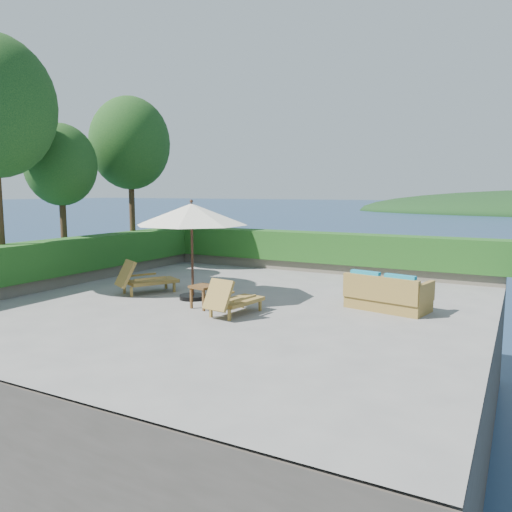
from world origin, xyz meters
The scene contains 14 objects.
ground centered at (0.00, 0.00, 0.00)m, with size 12.00×12.00×0.00m, color gray.
foundation centered at (0.00, 0.00, -1.55)m, with size 12.00×12.00×3.00m, color #4F473F.
ocean centered at (0.00, 0.00, -3.00)m, with size 600.00×600.00×0.00m, color #192B4E.
planter_wall_far centered at (0.00, 5.60, 0.18)m, with size 12.00×0.60×0.36m, color #706959.
planter_wall_left centered at (-5.60, 0.00, 0.18)m, with size 0.60×12.00×0.36m, color #706959.
hedge_far centered at (0.00, 5.60, 0.85)m, with size 12.40×0.90×1.00m, color #174814.
hedge_left centered at (-5.60, 0.00, 0.85)m, with size 0.90×12.40×1.00m, color #174814.
tree_mid centered at (-6.40, 0.50, 3.55)m, with size 2.20×2.20×4.83m.
tree_far centered at (-6.00, 3.20, 4.40)m, with size 2.80×2.80×6.03m.
patio_umbrella centered at (-1.06, -0.11, 2.16)m, with size 3.75×3.75×2.55m.
lounge_left centered at (-2.65, -0.13, 0.39)m, with size 1.37×1.75×0.94m.
lounge_right centered at (0.70, -1.07, 0.36)m, with size 0.83×1.58×0.87m.
side_table centered at (-0.25, -0.81, 0.45)m, with size 0.60×0.60×0.55m.
wicker_loveseat centered at (3.62, 1.07, 0.35)m, with size 2.01×1.31×0.91m.
Camera 1 is at (6.31, -10.43, 2.77)m, focal length 35.00 mm.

